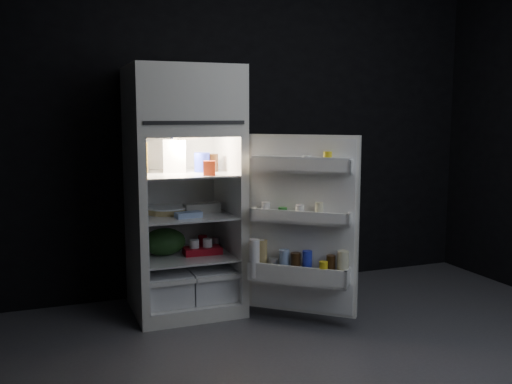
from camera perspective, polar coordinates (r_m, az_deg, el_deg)
name	(u,v)px	position (r m, az deg, el deg)	size (l,w,h in m)	color
floor	(359,365)	(3.51, 10.25, -16.66)	(4.00, 3.40, 0.00)	#515156
wall_back	(254,126)	(4.73, -0.15, 6.65)	(4.00, 0.00, 2.70)	black
refrigerator	(183,182)	(4.18, -7.35, 1.01)	(0.76, 0.71, 1.78)	white
fridge_door	(301,228)	(3.86, 4.52, -3.65)	(0.67, 0.62, 1.22)	white
milk_jug	(174,156)	(4.19, -8.16, 3.63)	(0.16, 0.16, 0.24)	white
mayo_jar	(202,162)	(4.18, -5.41, 2.98)	(0.12, 0.12, 0.14)	#212FB6
jam_jar	(212,163)	(4.21, -4.40, 2.95)	(0.09, 0.09, 0.13)	#331E0E
amber_bottle	(142,157)	(4.18, -11.30, 3.41)	(0.08, 0.08, 0.22)	#C08A1E
small_carton	(209,168)	(3.94, -4.69, 2.40)	(0.08, 0.06, 0.10)	red
egg_carton	(202,208)	(4.20, -5.43, -1.62)	(0.26, 0.10, 0.07)	gray
pie	(167,211)	(4.21, -8.88, -1.86)	(0.29, 0.29, 0.04)	tan
flat_package	(188,215)	(4.02, -6.77, -2.28)	(0.18, 0.09, 0.04)	#839DCA
wrapped_pkg	(201,207)	(4.33, -5.52, -1.47)	(0.12, 0.10, 0.05)	beige
produce_bag	(164,242)	(4.21, -9.15, -4.93)	(0.31, 0.26, 0.20)	#193815
yogurt_tray	(202,251)	(4.22, -5.39, -5.85)	(0.27, 0.15, 0.05)	maroon
small_can_red	(203,241)	(4.44, -5.36, -4.92)	(0.07, 0.07, 0.09)	maroon
small_can_silver	(216,242)	(4.38, -4.06, -5.06)	(0.07, 0.07, 0.09)	silver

